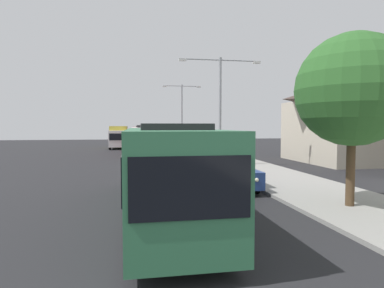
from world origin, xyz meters
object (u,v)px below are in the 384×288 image
box_truck_oncoming (119,136)px  roadside_tree (353,90)px  streetlamp_far (182,110)px  bus_middle (144,139)px  streetlamp_mid (220,99)px  bus_second_in_line (149,146)px  white_suv (230,168)px  bus_lead (165,168)px

box_truck_oncoming → roadside_tree: 37.86m
streetlamp_far → roadside_tree: streetlamp_far is taller
bus_middle → streetlamp_mid: streetlamp_mid is taller
streetlamp_far → box_truck_oncoming: bearing=164.7°
box_truck_oncoming → streetlamp_mid: bearing=-69.3°
box_truck_oncoming → streetlamp_far: 9.76m
bus_second_in_line → white_suv: 9.28m
bus_second_in_line → roadside_tree: bearing=-62.5°
box_truck_oncoming → streetlamp_far: size_ratio=0.78×
bus_lead → bus_middle: bearing=90.0°
box_truck_oncoming → streetlamp_mid: streetlamp_mid is taller
bus_lead → streetlamp_far: bearing=80.9°
roadside_tree → bus_second_in_line: bearing=117.5°
bus_middle → streetlamp_far: bearing=50.8°
bus_second_in_line → box_truck_oncoming: 23.19m
box_truck_oncoming → streetlamp_far: streetlamp_far is taller
bus_middle → streetlamp_mid: 15.46m
bus_second_in_line → roadside_tree: (6.95, -13.38, 2.79)m
bus_lead → white_suv: (3.70, 4.63, -0.66)m
bus_middle → box_truck_oncoming: (-3.30, 8.99, 0.01)m
white_suv → box_truck_oncoming: 32.22m
bus_lead → roadside_tree: (6.95, -0.27, 2.79)m
bus_second_in_line → streetlamp_mid: streetlamp_mid is taller
bus_second_in_line → roadside_tree: roadside_tree is taller
streetlamp_far → streetlamp_mid: bearing=-90.0°
bus_middle → streetlamp_mid: bearing=-69.0°
box_truck_oncoming → streetlamp_far: (8.70, -2.38, 3.72)m
white_suv → bus_lead: bearing=-128.6°
white_suv → box_truck_oncoming: box_truck_oncoming is taller
streetlamp_far → roadside_tree: bearing=-87.4°
white_suv → streetlamp_mid: 9.52m
bus_second_in_line → streetlamp_mid: (5.40, -0.10, 3.51)m
bus_second_in_line → white_suv: bus_second_in_line is taller
bus_lead → bus_second_in_line: size_ratio=0.88×
bus_middle → streetlamp_far: 9.31m
streetlamp_far → bus_lead: bearing=-99.1°
bus_second_in_line → white_suv: (3.70, -8.49, -0.66)m
streetlamp_mid → streetlamp_far: bearing=90.0°
white_suv → streetlamp_mid: size_ratio=0.59×
bus_second_in_line → bus_middle: 13.96m
bus_lead → bus_middle: size_ratio=0.93×
bus_second_in_line → bus_middle: (-0.00, 13.96, -0.00)m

